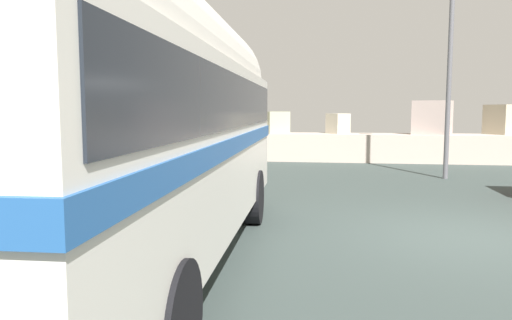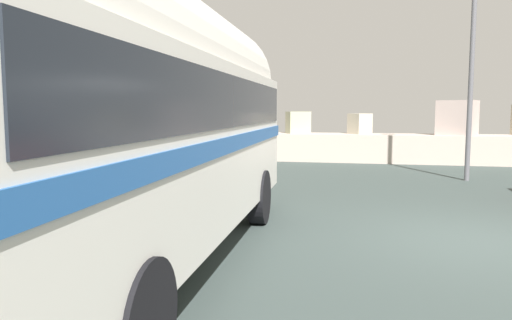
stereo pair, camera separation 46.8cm
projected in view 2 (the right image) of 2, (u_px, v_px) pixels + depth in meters
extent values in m
cube|color=#343F3C|center=(478.00, 242.00, 7.48)|extent=(32.00, 26.00, 0.02)
cube|color=#B4A497|center=(409.00, 149.00, 18.89)|extent=(31.36, 1.80, 1.10)
sphere|color=#C0AAA9|center=(106.00, 121.00, 21.69)|extent=(0.88, 0.88, 0.88)
sphere|color=#AFAF86|center=(168.00, 118.00, 21.41)|extent=(1.17, 1.17, 1.17)
cube|color=#BB9A9E|center=(234.00, 121.00, 20.47)|extent=(1.09, 1.13, 0.97)
cube|color=#A8AC8A|center=(298.00, 123.00, 19.65)|extent=(1.07, 0.96, 0.88)
cube|color=#BFB69F|center=(360.00, 124.00, 19.30)|extent=(1.00, 1.03, 0.81)
cube|color=#B29E96|center=(457.00, 118.00, 18.32)|extent=(1.67, 1.59, 1.31)
cylinder|color=black|center=(143.00, 193.00, 9.04)|extent=(0.32, 0.97, 0.96)
cylinder|color=black|center=(259.00, 197.00, 8.65)|extent=(0.32, 0.97, 0.96)
cube|color=silver|center=(139.00, 147.00, 6.18)|extent=(2.71, 8.48, 2.10)
cylinder|color=silver|center=(137.00, 64.00, 6.08)|extent=(2.50, 8.14, 2.20)
cube|color=#225496|center=(139.00, 143.00, 6.18)|extent=(2.77, 8.57, 0.20)
cube|color=black|center=(138.00, 102.00, 6.12)|extent=(2.74, 8.15, 0.64)
cube|color=silver|center=(222.00, 172.00, 10.45)|extent=(2.28, 0.25, 0.28)
cylinder|color=#5B5B60|center=(471.00, 82.00, 13.69)|extent=(0.14, 0.14, 5.68)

